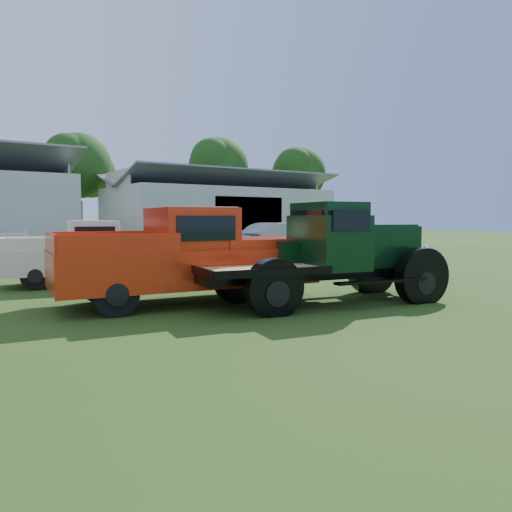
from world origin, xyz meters
TOP-DOWN VIEW (x-y plane):
  - ground at (0.00, 0.00)m, footprint 120.00×120.00m
  - shed_right at (14.00, 27.00)m, footprint 16.80×9.20m
  - tree_c at (5.00, 33.00)m, footprint 5.40×5.40m
  - tree_d at (18.00, 34.00)m, footprint 6.00×6.00m
  - tree_e at (26.00, 32.00)m, footprint 5.70×5.70m
  - vintage_flatbed at (1.73, 0.90)m, footprint 5.65×2.97m
  - red_pickup at (-0.67, 2.59)m, footprint 5.86×2.82m
  - white_pickup at (-1.51, 6.82)m, footprint 4.91×2.72m
  - misc_car_blue at (5.76, 14.11)m, footprint 5.58×3.71m
  - misc_car_grey at (10.73, 14.80)m, footprint 4.98×2.75m

SIDE VIEW (x-z plane):
  - ground at x=0.00m, z-range 0.00..0.00m
  - misc_car_grey at x=10.73m, z-range 0.00..1.55m
  - white_pickup at x=-1.51m, z-range 0.00..1.71m
  - misc_car_blue at x=5.76m, z-range 0.00..1.76m
  - red_pickup at x=-0.67m, z-range 0.00..2.06m
  - vintage_flatbed at x=1.73m, z-range 0.00..2.13m
  - shed_right at x=14.00m, z-range 0.00..5.20m
  - tree_c at x=5.00m, z-range 0.00..9.00m
  - tree_e at x=26.00m, z-range 0.00..9.50m
  - tree_d at x=18.00m, z-range 0.00..10.00m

